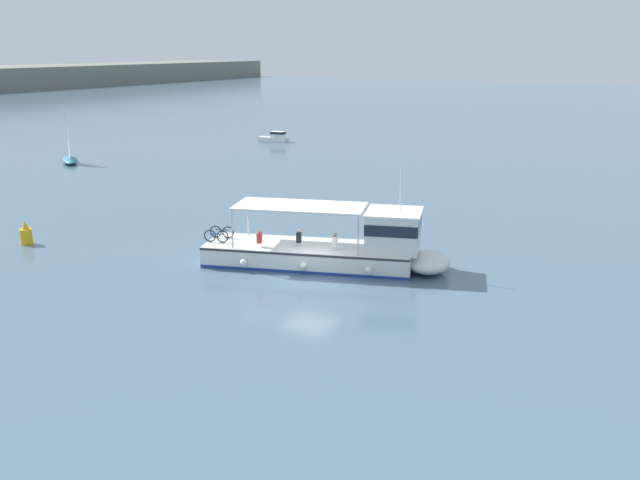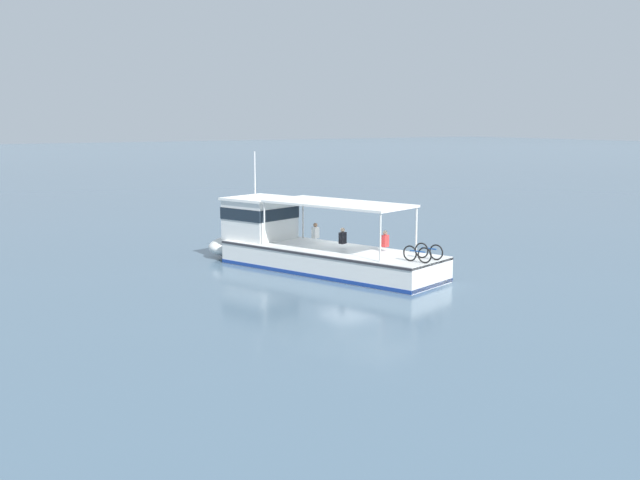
% 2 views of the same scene
% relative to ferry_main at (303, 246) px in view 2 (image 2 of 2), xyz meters
% --- Properties ---
extents(ground_plane, '(400.00, 400.00, 0.00)m').
position_rel_ferry_main_xyz_m(ground_plane, '(-2.28, 0.46, -1.02)').
color(ground_plane, slate).
extents(ferry_main, '(6.85, 13.04, 5.32)m').
position_rel_ferry_main_xyz_m(ferry_main, '(0.00, 0.00, 0.00)').
color(ferry_main, white).
rests_on(ferry_main, ground).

